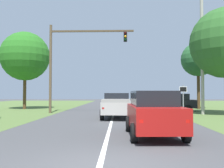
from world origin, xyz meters
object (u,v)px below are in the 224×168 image
(red_suv_near, at_px, (153,112))
(extra_tree_2, at_px, (198,60))
(traffic_light, at_px, (72,55))
(pickup_truck_lead, at_px, (117,105))
(keep_moving_sign, at_px, (183,96))
(extra_tree_1, at_px, (25,56))
(utility_pole_right, at_px, (202,56))
(crossing_suv_far, at_px, (172,102))

(red_suv_near, xyz_separation_m, extra_tree_2, (7.73, 18.60, 4.71))
(traffic_light, bearing_deg, extra_tree_2, 25.27)
(pickup_truck_lead, xyz_separation_m, keep_moving_sign, (5.18, 1.34, 0.64))
(extra_tree_1, bearing_deg, utility_pole_right, -20.10)
(pickup_truck_lead, xyz_separation_m, traffic_light, (-4.24, 4.40, 4.44))
(pickup_truck_lead, xyz_separation_m, extra_tree_1, (-10.66, 9.87, 5.10))
(extra_tree_1, bearing_deg, crossing_suv_far, -9.60)
(traffic_light, bearing_deg, red_suv_near, -64.43)
(utility_pole_right, height_order, extra_tree_1, utility_pole_right)
(red_suv_near, distance_m, utility_pole_right, 13.11)
(pickup_truck_lead, relative_size, crossing_suv_far, 1.13)
(extra_tree_1, bearing_deg, traffic_light, -40.39)
(traffic_light, xyz_separation_m, crossing_suv_far, (9.74, 2.73, -4.46))
(crossing_suv_far, bearing_deg, keep_moving_sign, -93.23)
(pickup_truck_lead, distance_m, traffic_light, 7.55)
(pickup_truck_lead, height_order, extra_tree_2, extra_tree_2)
(crossing_suv_far, relative_size, utility_pole_right, 0.47)
(utility_pole_right, bearing_deg, crossing_suv_far, 115.45)
(traffic_light, distance_m, crossing_suv_far, 11.06)
(keep_moving_sign, relative_size, extra_tree_2, 0.32)
(extra_tree_2, bearing_deg, red_suv_near, -112.56)
(keep_moving_sign, xyz_separation_m, extra_tree_2, (4.15, 9.46, 4.14))
(red_suv_near, height_order, utility_pole_right, utility_pole_right)
(extra_tree_1, bearing_deg, red_suv_near, -55.23)
(traffic_light, height_order, extra_tree_1, extra_tree_1)
(red_suv_near, relative_size, keep_moving_sign, 1.80)
(keep_moving_sign, xyz_separation_m, crossing_suv_far, (0.33, 5.79, -0.66))
(pickup_truck_lead, bearing_deg, utility_pole_right, 24.10)
(traffic_light, height_order, crossing_suv_far, traffic_light)
(extra_tree_1, height_order, extra_tree_2, extra_tree_1)
(utility_pole_right, bearing_deg, extra_tree_2, 75.16)
(extra_tree_1, distance_m, extra_tree_2, 20.02)
(red_suv_near, bearing_deg, crossing_suv_far, 75.35)
(extra_tree_1, bearing_deg, extra_tree_2, 2.68)
(pickup_truck_lead, relative_size, extra_tree_2, 0.68)
(traffic_light, relative_size, keep_moving_sign, 3.29)
(traffic_light, distance_m, extra_tree_2, 15.01)
(pickup_truck_lead, distance_m, utility_pole_right, 9.01)
(pickup_truck_lead, xyz_separation_m, crossing_suv_far, (5.51, 7.13, -0.02))
(pickup_truck_lead, bearing_deg, traffic_light, 133.90)
(utility_pole_right, relative_size, extra_tree_2, 1.30)
(traffic_light, relative_size, utility_pole_right, 0.81)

